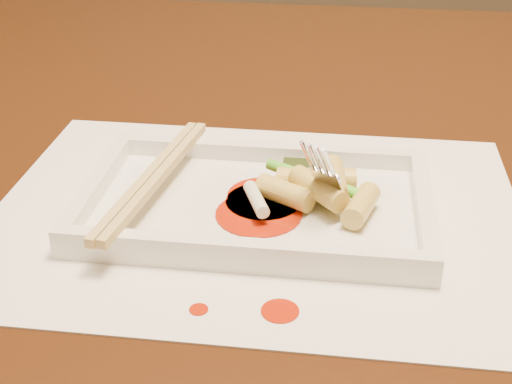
# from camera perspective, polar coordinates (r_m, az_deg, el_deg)

# --- Properties ---
(table) EXTENTS (1.40, 0.90, 0.75)m
(table) POSITION_cam_1_polar(r_m,az_deg,el_deg) (0.74, -5.35, -1.60)
(table) COLOR black
(table) RESTS_ON ground
(placemat) EXTENTS (0.40, 0.30, 0.00)m
(placemat) POSITION_cam_1_polar(r_m,az_deg,el_deg) (0.54, 0.00, -1.73)
(placemat) COLOR white
(placemat) RESTS_ON table
(sauce_splatter_a) EXTENTS (0.02, 0.02, 0.00)m
(sauce_splatter_a) POSITION_cam_1_polar(r_m,az_deg,el_deg) (0.44, 1.94, -9.49)
(sauce_splatter_a) COLOR #B51F05
(sauce_splatter_a) RESTS_ON placemat
(sauce_splatter_b) EXTENTS (0.01, 0.01, 0.00)m
(sauce_splatter_b) POSITION_cam_1_polar(r_m,az_deg,el_deg) (0.45, -4.60, -9.34)
(sauce_splatter_b) COLOR #B51F05
(sauce_splatter_b) RESTS_ON placemat
(plate_base) EXTENTS (0.26, 0.16, 0.01)m
(plate_base) POSITION_cam_1_polar(r_m,az_deg,el_deg) (0.54, 0.00, -1.29)
(plate_base) COLOR white
(plate_base) RESTS_ON placemat
(plate_rim_far) EXTENTS (0.26, 0.01, 0.01)m
(plate_rim_far) POSITION_cam_1_polar(r_m,az_deg,el_deg) (0.60, 0.92, 3.21)
(plate_rim_far) COLOR white
(plate_rim_far) RESTS_ON plate_base
(plate_rim_near) EXTENTS (0.26, 0.01, 0.01)m
(plate_rim_near) POSITION_cam_1_polar(r_m,az_deg,el_deg) (0.47, -1.17, -4.71)
(plate_rim_near) COLOR white
(plate_rim_near) RESTS_ON plate_base
(plate_rim_left) EXTENTS (0.01, 0.14, 0.01)m
(plate_rim_left) POSITION_cam_1_polar(r_m,az_deg,el_deg) (0.56, -12.65, 0.54)
(plate_rim_left) COLOR white
(plate_rim_left) RESTS_ON plate_base
(plate_rim_right) EXTENTS (0.01, 0.14, 0.01)m
(plate_rim_right) POSITION_cam_1_polar(r_m,az_deg,el_deg) (0.53, 13.30, -1.13)
(plate_rim_right) COLOR white
(plate_rim_right) RESTS_ON plate_base
(veg_piece) EXTENTS (0.04, 0.03, 0.01)m
(veg_piece) POSITION_cam_1_polar(r_m,az_deg,el_deg) (0.57, 4.04, 1.53)
(veg_piece) COLOR black
(veg_piece) RESTS_ON plate_base
(scallion_white) EXTENTS (0.02, 0.04, 0.01)m
(scallion_white) POSITION_cam_1_polar(r_m,az_deg,el_deg) (0.52, 0.02, -0.58)
(scallion_white) COLOR #EAEACC
(scallion_white) RESTS_ON plate_base
(scallion_green) EXTENTS (0.08, 0.05, 0.01)m
(scallion_green) POSITION_cam_1_polar(r_m,az_deg,el_deg) (0.55, 4.65, 1.02)
(scallion_green) COLOR green
(scallion_green) RESTS_ON plate_base
(chopstick_a) EXTENTS (0.04, 0.19, 0.01)m
(chopstick_a) POSITION_cam_1_polar(r_m,az_deg,el_deg) (0.54, -8.59, 1.24)
(chopstick_a) COLOR tan
(chopstick_a) RESTS_ON plate_rim_near
(chopstick_b) EXTENTS (0.04, 0.19, 0.01)m
(chopstick_b) POSITION_cam_1_polar(r_m,az_deg,el_deg) (0.54, -7.78, 1.19)
(chopstick_b) COLOR tan
(chopstick_b) RESTS_ON plate_rim_near
(fork) EXTENTS (0.09, 0.10, 0.14)m
(fork) POSITION_cam_1_polar(r_m,az_deg,el_deg) (0.52, 8.03, 6.67)
(fork) COLOR silver
(fork) RESTS_ON plate_base
(sauce_blob_0) EXTENTS (0.06, 0.06, 0.00)m
(sauce_blob_0) POSITION_cam_1_polar(r_m,az_deg,el_deg) (0.55, 0.62, -0.27)
(sauce_blob_0) COLOR #B51F05
(sauce_blob_0) RESTS_ON plate_base
(sauce_blob_1) EXTENTS (0.06, 0.06, 0.00)m
(sauce_blob_1) POSITION_cam_1_polar(r_m,az_deg,el_deg) (0.54, 0.59, -0.76)
(sauce_blob_1) COLOR #B51F05
(sauce_blob_1) RESTS_ON plate_base
(sauce_blob_2) EXTENTS (0.06, 0.06, 0.00)m
(sauce_blob_2) POSITION_cam_1_polar(r_m,az_deg,el_deg) (0.52, 0.21, -1.77)
(sauce_blob_2) COLOR #B51F05
(sauce_blob_2) RESTS_ON plate_base
(rice_cake_0) EXTENTS (0.03, 0.05, 0.02)m
(rice_cake_0) POSITION_cam_1_polar(r_m,az_deg,el_deg) (0.52, 8.41, -1.07)
(rice_cake_0) COLOR #DCCE66
(rice_cake_0) RESTS_ON plate_base
(rice_cake_1) EXTENTS (0.04, 0.02, 0.02)m
(rice_cake_1) POSITION_cam_1_polar(r_m,az_deg,el_deg) (0.55, 4.00, 0.89)
(rice_cake_1) COLOR #DCCE66
(rice_cake_1) RESTS_ON plate_base
(rice_cake_2) EXTENTS (0.05, 0.05, 0.02)m
(rice_cake_2) POSITION_cam_1_polar(r_m,az_deg,el_deg) (0.53, 5.00, 0.28)
(rice_cake_2) COLOR #DCCE66
(rice_cake_2) RESTS_ON plate_base
(rice_cake_3) EXTENTS (0.05, 0.04, 0.02)m
(rice_cake_3) POSITION_cam_1_polar(r_m,az_deg,el_deg) (0.53, 2.34, -0.08)
(rice_cake_3) COLOR #DCCE66
(rice_cake_3) RESTS_ON plate_base
(rice_cake_4) EXTENTS (0.05, 0.02, 0.02)m
(rice_cake_4) POSITION_cam_1_polar(r_m,az_deg,el_deg) (0.55, 5.30, 1.00)
(rice_cake_4) COLOR #DCCE66
(rice_cake_4) RESTS_ON plate_base
(rice_cake_5) EXTENTS (0.02, 0.05, 0.02)m
(rice_cake_5) POSITION_cam_1_polar(r_m,az_deg,el_deg) (0.54, 6.20, 1.01)
(rice_cake_5) COLOR #DCCE66
(rice_cake_5) RESTS_ON plate_base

